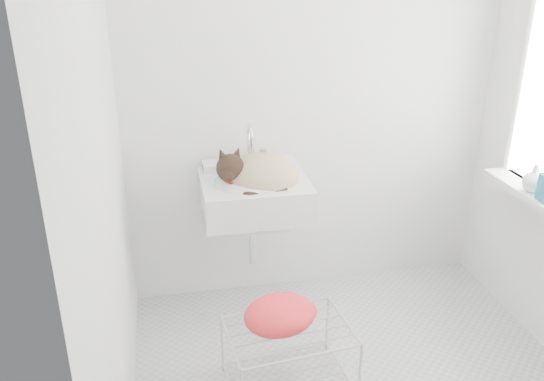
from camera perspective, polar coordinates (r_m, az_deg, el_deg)
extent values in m
cube|color=white|center=(3.26, 4.22, 9.87)|extent=(2.20, 0.02, 2.50)
cube|color=white|center=(2.20, -17.09, 2.34)|extent=(0.02, 2.00, 2.50)
cube|color=white|center=(3.15, 26.07, -1.05)|extent=(0.16, 0.88, 0.04)
cube|color=white|center=(3.06, -1.80, 1.14)|extent=(0.58, 0.51, 0.23)
ellipsoid|color=tan|center=(3.04, -1.22, 1.64)|extent=(0.45, 0.40, 0.21)
sphere|color=black|center=(2.92, -4.11, 2.70)|extent=(0.17, 0.17, 0.15)
torus|color=red|center=(2.93, -3.74, 1.89)|extent=(0.15, 0.15, 0.06)
cube|color=beige|center=(2.86, 1.69, -17.05)|extent=(0.61, 0.46, 0.34)
ellipsoid|color=#EB3A2C|center=(2.73, 0.78, -13.32)|extent=(0.40, 0.33, 0.15)
imported|color=white|center=(3.20, 25.01, -0.06)|extent=(0.14, 0.14, 0.15)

